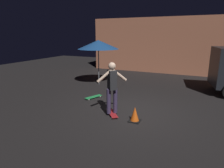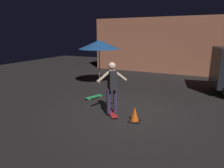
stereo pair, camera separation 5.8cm
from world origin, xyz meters
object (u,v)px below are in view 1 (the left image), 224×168
(patio_umbrella, at_px, (98,45))
(traffic_cone, at_px, (135,115))
(skateboard_ridden, at_px, (112,113))
(skater, at_px, (112,84))
(skateboard_spare, at_px, (93,97))

(patio_umbrella, bearing_deg, traffic_cone, -48.62)
(skateboard_ridden, relative_size, skater, 0.43)
(skater, bearing_deg, patio_umbrella, 124.26)
(traffic_cone, bearing_deg, patio_umbrella, 131.38)
(skater, bearing_deg, skateboard_ridden, 0.00)
(skateboard_spare, bearing_deg, skateboard_ridden, -41.64)
(patio_umbrella, relative_size, skateboard_ridden, 3.17)
(patio_umbrella, xyz_separation_m, skateboard_spare, (0.93, -2.20, -2.02))
(patio_umbrella, distance_m, traffic_cone, 5.18)
(skater, height_order, traffic_cone, skater)
(traffic_cone, bearing_deg, skateboard_ridden, 169.52)
(skateboard_ridden, bearing_deg, skateboard_spare, 138.36)
(skateboard_ridden, xyz_separation_m, traffic_cone, (0.83, -0.15, 0.16))
(skateboard_ridden, bearing_deg, skater, 0.00)
(skateboard_spare, distance_m, skater, 2.16)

